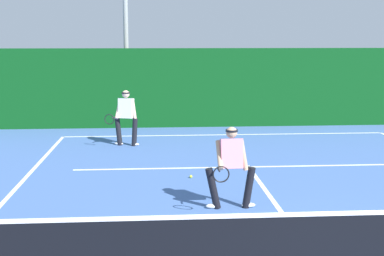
# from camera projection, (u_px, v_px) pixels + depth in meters

# --- Properties ---
(court_line_baseline_far) EXTENTS (10.34, 0.10, 0.01)m
(court_line_baseline_far) POSITION_uv_depth(u_px,v_px,m) (225.00, 135.00, 16.93)
(court_line_baseline_far) COLOR white
(court_line_baseline_far) RESTS_ON ground_plane
(court_line_service) EXTENTS (8.43, 0.10, 0.01)m
(court_line_service) POSITION_uv_depth(u_px,v_px,m) (248.00, 167.00, 12.73)
(court_line_service) COLOR white
(court_line_service) RESTS_ON ground_plane
(court_line_centre) EXTENTS (0.10, 6.40, 0.01)m
(court_line_centre) POSITION_uv_depth(u_px,v_px,m) (278.00, 207.00, 9.72)
(court_line_centre) COLOR white
(court_line_centre) RESTS_ON ground_plane
(tennis_net) EXTENTS (11.32, 0.09, 1.08)m
(tennis_net) POSITION_uv_depth(u_px,v_px,m) (339.00, 249.00, 6.49)
(tennis_net) COLOR #1E4723
(tennis_net) RESTS_ON ground_plane
(player_near) EXTENTS (0.94, 0.84, 1.53)m
(player_near) POSITION_uv_depth(u_px,v_px,m) (231.00, 164.00, 9.52)
(player_near) COLOR black
(player_near) RESTS_ON ground_plane
(player_far) EXTENTS (0.96, 0.83, 1.62)m
(player_far) POSITION_uv_depth(u_px,v_px,m) (126.00, 115.00, 15.11)
(player_far) COLOR black
(player_far) RESTS_ON ground_plane
(tennis_ball) EXTENTS (0.07, 0.07, 0.07)m
(tennis_ball) POSITION_uv_depth(u_px,v_px,m) (191.00, 177.00, 11.73)
(tennis_ball) COLOR #D1E033
(tennis_ball) RESTS_ON ground_plane
(back_fence_windscreen) EXTENTS (19.51, 0.12, 2.74)m
(back_fence_windscreen) POSITION_uv_depth(u_px,v_px,m) (219.00, 88.00, 18.26)
(back_fence_windscreen) COLOR #0B4415
(back_fence_windscreen) RESTS_ON ground_plane
(light_pole) EXTENTS (0.55, 0.44, 6.99)m
(light_pole) POSITION_uv_depth(u_px,v_px,m) (125.00, 4.00, 19.20)
(light_pole) COLOR #9EA39E
(light_pole) RESTS_ON ground_plane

